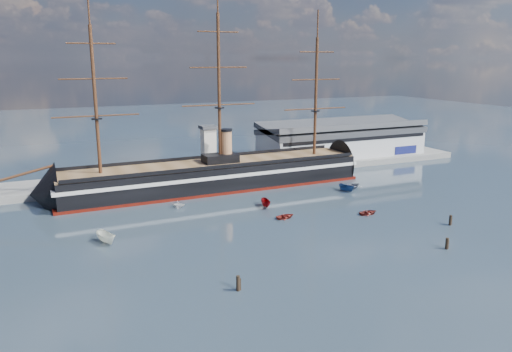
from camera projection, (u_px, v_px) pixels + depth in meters
name	position (u px, v px, depth m)	size (l,w,h in m)	color
ground	(240.00, 206.00, 129.79)	(600.00, 600.00, 0.00)	#2D3944
quay	(226.00, 174.00, 165.72)	(180.00, 18.00, 2.00)	slate
warehouse	(342.00, 139.00, 186.68)	(63.00, 21.00, 11.60)	#B7BABC
quay_tower	(209.00, 148.00, 158.01)	(5.00, 5.00, 15.00)	silver
warship	(209.00, 176.00, 145.94)	(113.00, 17.62, 53.94)	black
motorboat_a	(107.00, 244.00, 103.77)	(7.65, 2.80, 3.06)	white
motorboat_b	(286.00, 218.00, 120.23)	(3.03, 1.21, 1.41)	maroon
motorboat_c	(266.00, 207.00, 129.03)	(6.48, 2.38, 2.59)	maroon
motorboat_d	(178.00, 208.00, 128.78)	(5.50, 2.38, 2.02)	silver
motorboat_e	(369.00, 214.00, 123.32)	(3.06, 1.23, 1.43)	maroon
motorboat_f	(346.00, 192.00, 144.31)	(6.41, 2.35, 2.57)	navy
motorboat_g	(351.00, 189.00, 147.60)	(4.52, 1.81, 2.11)	slate
piling_near_left	(238.00, 291.00, 82.69)	(0.64, 0.64, 3.38)	black
piling_near_right	(446.00, 249.00, 100.77)	(0.64, 0.64, 3.07)	black
piling_far_right	(450.00, 225.00, 115.16)	(0.64, 0.64, 3.14)	black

